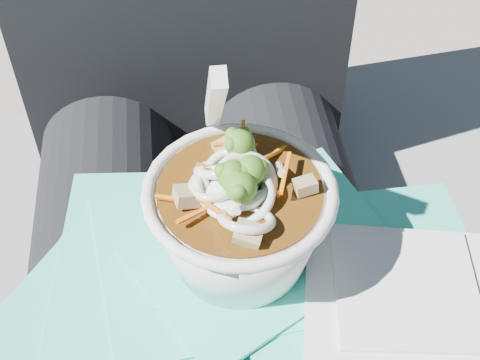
{
  "coord_description": "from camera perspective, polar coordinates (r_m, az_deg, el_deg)",
  "views": [
    {
      "loc": [
        -0.01,
        -0.32,
        1.04
      ],
      "look_at": [
        0.03,
        -0.0,
        0.7
      ],
      "focal_mm": 50.0,
      "sensor_mm": 36.0,
      "label": 1
    }
  ],
  "objects": [
    {
      "name": "plastic_bag",
      "position": [
        0.53,
        -1.94,
        -7.96
      ],
      "size": [
        0.41,
        0.28,
        0.02
      ],
      "color": "#30CCAD",
      "rests_on": "lap"
    },
    {
      "name": "person_body",
      "position": [
        0.64,
        -3.41,
        -3.17
      ],
      "size": [
        0.34,
        0.94,
        0.99
      ],
      "color": "black",
      "rests_on": "ground"
    },
    {
      "name": "lap",
      "position": [
        0.61,
        -2.59,
        -11.4
      ],
      "size": [
        0.33,
        0.48,
        0.14
      ],
      "color": "black",
      "rests_on": "stone_ledge"
    },
    {
      "name": "udon_bowl",
      "position": [
        0.49,
        -0.06,
        -2.87
      ],
      "size": [
        0.14,
        0.15,
        0.19
      ],
      "color": "white",
      "rests_on": "plastic_bag"
    },
    {
      "name": "stone_ledge",
      "position": [
        0.94,
        -2.82,
        -13.17
      ],
      "size": [
        1.05,
        0.61,
        0.45
      ],
      "primitive_type": "cube",
      "rotation": [
        0.0,
        0.0,
        0.12
      ],
      "color": "slate",
      "rests_on": "ground"
    },
    {
      "name": "napkins",
      "position": [
        0.52,
        13.82,
        -9.97
      ],
      "size": [
        0.17,
        0.17,
        0.01
      ],
      "color": "silver",
      "rests_on": "plastic_bag"
    }
  ]
}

